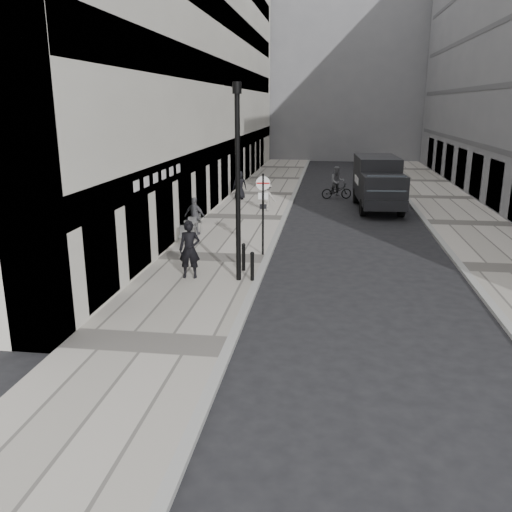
{
  "coord_description": "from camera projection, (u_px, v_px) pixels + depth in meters",
  "views": [
    {
      "loc": [
        2.24,
        -8.86,
        5.65
      ],
      "look_at": [
        0.19,
        6.15,
        1.4
      ],
      "focal_mm": 38.0,
      "sensor_mm": 36.0,
      "label": 1
    }
  ],
  "objects": [
    {
      "name": "ground",
      "position": [
        202.0,
        413.0,
        10.27
      ],
      "size": [
        120.0,
        120.0,
        0.0
      ],
      "primitive_type": "plane",
      "color": "black",
      "rests_on": "ground"
    },
    {
      "name": "sidewalk",
      "position": [
        245.0,
        218.0,
        27.69
      ],
      "size": [
        4.0,
        60.0,
        0.12
      ],
      "primitive_type": "cube",
      "color": "#AAA39A",
      "rests_on": "ground"
    },
    {
      "name": "far_sidewalk",
      "position": [
        469.0,
        224.0,
        26.26
      ],
      "size": [
        4.0,
        60.0,
        0.12
      ],
      "primitive_type": "cube",
      "color": "#AAA39A",
      "rests_on": "ground"
    },
    {
      "name": "building_left",
      "position": [
        194.0,
        46.0,
        32.0
      ],
      "size": [
        4.0,
        45.0,
        18.0
      ],
      "primitive_type": "cube",
      "color": "beige",
      "rests_on": "ground"
    },
    {
      "name": "building_far",
      "position": [
        328.0,
        55.0,
        60.53
      ],
      "size": [
        24.0,
        16.0,
        22.0
      ],
      "primitive_type": "cube",
      "color": "slate",
      "rests_on": "ground"
    },
    {
      "name": "walking_man",
      "position": [
        190.0,
        250.0,
        17.71
      ],
      "size": [
        0.74,
        0.53,
        1.91
      ],
      "primitive_type": "imported",
      "rotation": [
        0.0,
        0.0,
        0.11
      ],
      "color": "black",
      "rests_on": "sidewalk"
    },
    {
      "name": "sign_post",
      "position": [
        263.0,
        203.0,
        20.17
      ],
      "size": [
        0.53,
        0.11,
        3.08
      ],
      "rotation": [
        0.0,
        0.0,
        0.08
      ],
      "color": "black",
      "rests_on": "sidewalk"
    },
    {
      "name": "lamppost",
      "position": [
        238.0,
        174.0,
        16.79
      ],
      "size": [
        0.28,
        0.28,
        6.19
      ],
      "color": "black",
      "rests_on": "sidewalk"
    },
    {
      "name": "bollard_near",
      "position": [
        252.0,
        267.0,
        17.53
      ],
      "size": [
        0.12,
        0.12,
        0.9
      ],
      "primitive_type": "cylinder",
      "color": "black",
      "rests_on": "sidewalk"
    },
    {
      "name": "bollard_far",
      "position": [
        244.0,
        258.0,
        18.59
      ],
      "size": [
        0.12,
        0.12,
        0.91
      ],
      "primitive_type": "cylinder",
      "color": "black",
      "rests_on": "sidewalk"
    },
    {
      "name": "panel_van",
      "position": [
        378.0,
        180.0,
        29.94
      ],
      "size": [
        2.55,
        6.15,
        2.84
      ],
      "rotation": [
        0.0,
        0.0,
        0.05
      ],
      "color": "black",
      "rests_on": "ground"
    },
    {
      "name": "cyclist",
      "position": [
        337.0,
        186.0,
        33.42
      ],
      "size": [
        1.95,
        1.02,
        2.0
      ],
      "rotation": [
        0.0,
        0.0,
        0.21
      ],
      "color": "black",
      "rests_on": "ground"
    },
    {
      "name": "pedestrian_a",
      "position": [
        195.0,
        216.0,
        23.6
      ],
      "size": [
        1.04,
        0.65,
        1.66
      ],
      "primitive_type": "imported",
      "rotation": [
        0.0,
        0.0,
        2.87
      ],
      "color": "#525257",
      "rests_on": "sidewalk"
    },
    {
      "name": "pedestrian_b",
      "position": [
        267.0,
        197.0,
        28.96
      ],
      "size": [
        1.13,
        0.87,
        1.54
      ],
      "primitive_type": "imported",
      "rotation": [
        0.0,
        0.0,
        2.8
      ],
      "color": "#A19B94",
      "rests_on": "sidewalk"
    },
    {
      "name": "pedestrian_c",
      "position": [
        240.0,
        185.0,
        32.49
      ],
      "size": [
        0.92,
        0.69,
        1.71
      ],
      "primitive_type": "imported",
      "rotation": [
        0.0,
        0.0,
        3.33
      ],
      "color": "black",
      "rests_on": "sidewalk"
    },
    {
      "name": "cafe_table_near",
      "position": [
        187.0,
        233.0,
        22.19
      ],
      "size": [
        0.67,
        1.51,
        0.86
      ],
      "color": "#B1B1B4",
      "rests_on": "sidewalk"
    },
    {
      "name": "cafe_table_mid",
      "position": [
        195.0,
        224.0,
        23.87
      ],
      "size": [
        0.66,
        1.48,
        0.84
      ],
      "color": "#A4A4A6",
      "rests_on": "sidewalk"
    },
    {
      "name": "cafe_table_far",
      "position": [
        191.0,
        228.0,
        23.23
      ],
      "size": [
        0.64,
        1.45,
        0.82
      ],
      "color": "silver",
      "rests_on": "sidewalk"
    }
  ]
}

